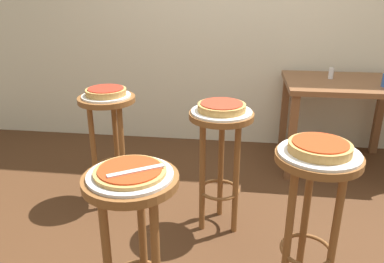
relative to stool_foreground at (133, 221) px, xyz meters
The scene contains 16 objects.
ground_plane 0.93m from the stool_foreground, 55.54° to the left, with size 6.00×6.00×0.00m, color #4C2D19.
stool_foreground is the anchor object (origin of this frame).
serving_plate_foreground 0.21m from the stool_foreground, ahead, with size 0.33×0.33×0.01m, color silver.
pizza_foreground 0.23m from the stool_foreground, ahead, with size 0.28×0.28×0.02m.
stool_middle 0.81m from the stool_foreground, 21.91° to the left, with size 0.37×0.37×0.75m.
serving_plate_middle 0.83m from the stool_foreground, 21.91° to the left, with size 0.35×0.35×0.01m, color silver.
pizza_middle 0.84m from the stool_foreground, 21.91° to the left, with size 0.27×0.27×0.05m.
stool_leftside 0.87m from the stool_foreground, 69.99° to the left, with size 0.37×0.37×0.75m.
serving_plate_leftside 0.90m from the stool_foreground, 69.99° to the left, with size 0.35×0.35×0.01m, color white.
pizza_leftside 0.90m from the stool_foreground, 69.99° to the left, with size 0.27×0.27×0.05m.
stool_rear 1.15m from the stool_foreground, 113.92° to the left, with size 0.37×0.37×0.75m.
serving_plate_rear 1.17m from the stool_foreground, 113.92° to the left, with size 0.32×0.32×0.01m, color silver.
pizza_rear 1.17m from the stool_foreground, 113.92° to the left, with size 0.26×0.26×0.05m.
dining_table 2.18m from the stool_foreground, 56.25° to the left, with size 0.92×0.72×0.73m.
condiment_shaker 2.20m from the stool_foreground, 59.42° to the left, with size 0.04×0.04×0.09m, color white.
pizza_server_knife 0.24m from the stool_foreground, 33.69° to the right, with size 0.22×0.02×0.01m, color silver.
Camera 1 is at (-0.03, -1.87, 1.43)m, focal length 35.55 mm.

